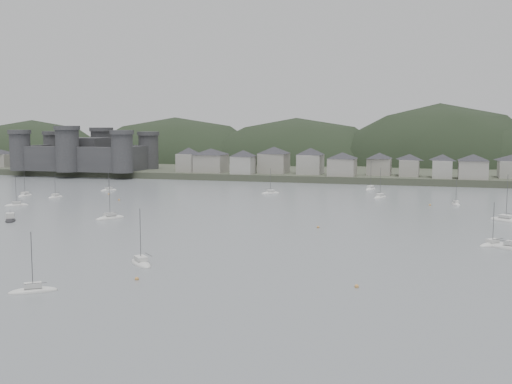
% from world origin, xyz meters
% --- Properties ---
extents(ground, '(900.00, 900.00, 0.00)m').
position_xyz_m(ground, '(0.00, 0.00, 0.00)').
color(ground, slate).
rests_on(ground, ground).
extents(far_shore_land, '(900.00, 250.00, 3.00)m').
position_xyz_m(far_shore_land, '(0.00, 295.00, 1.50)').
color(far_shore_land, '#383D2D').
rests_on(far_shore_land, ground).
extents(forested_ridge, '(851.55, 103.94, 102.57)m').
position_xyz_m(forested_ridge, '(4.83, 269.40, -11.28)').
color(forested_ridge, black).
rests_on(forested_ridge, ground).
extents(castle, '(66.00, 43.00, 20.00)m').
position_xyz_m(castle, '(-120.00, 179.80, 10.96)').
color(castle, '#38383B').
rests_on(castle, far_shore_land).
extents(waterfront_town, '(451.48, 28.46, 12.92)m').
position_xyz_m(waterfront_town, '(50.59, 183.34, 8.66)').
color(waterfront_town, '#A09C92').
rests_on(waterfront_town, far_shore_land).
extents(moored_fleet, '(190.71, 177.76, 13.45)m').
position_xyz_m(moored_fleet, '(-17.18, 53.35, 0.18)').
color(moored_fleet, silver).
rests_on(moored_fleet, ground).
extents(motor_launch_far, '(6.16, 7.55, 3.75)m').
position_xyz_m(motor_launch_far, '(-58.34, 40.32, 0.30)').
color(motor_launch_far, black).
rests_on(motor_launch_far, ground).
extents(mooring_buoys, '(190.72, 114.71, 0.70)m').
position_xyz_m(mooring_buoys, '(1.54, 54.59, 0.15)').
color(mooring_buoys, '#CD8E44').
rests_on(mooring_buoys, ground).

